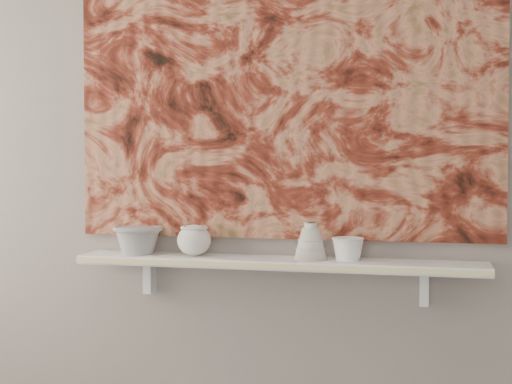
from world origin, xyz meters
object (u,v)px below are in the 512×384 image
(painting, at_px, (282,81))
(bell_vessel, at_px, (311,241))
(bowl_white, at_px, (348,249))
(bowl_grey, at_px, (138,240))
(shelf, at_px, (277,263))
(cup_cream, at_px, (194,240))

(painting, bearing_deg, bell_vessel, -34.50)
(painting, xyz_separation_m, bowl_white, (0.24, -0.08, -0.57))
(bowl_grey, height_order, bell_vessel, bell_vessel)
(bowl_grey, bearing_deg, shelf, 0.00)
(bowl_grey, xyz_separation_m, bell_vessel, (0.63, 0.00, 0.01))
(bowl_white, bearing_deg, cup_cream, 180.00)
(shelf, height_order, bowl_white, bowl_white)
(painting, height_order, bowl_grey, painting)
(painting, relative_size, bowl_grey, 8.48)
(painting, relative_size, bell_vessel, 12.08)
(bowl_white, bearing_deg, bell_vessel, 180.00)
(painting, bearing_deg, cup_cream, -164.81)
(cup_cream, distance_m, bell_vessel, 0.41)
(bell_vessel, bearing_deg, cup_cream, 180.00)
(bowl_white, bearing_deg, painting, 161.63)
(cup_cream, xyz_separation_m, bowl_white, (0.54, 0.00, -0.02))
(shelf, relative_size, bell_vessel, 11.28)
(cup_cream, bearing_deg, painting, 15.19)
(shelf, xyz_separation_m, bowl_white, (0.24, 0.00, 0.05))
(bell_vessel, xyz_separation_m, bowl_white, (0.13, 0.00, -0.02))
(painting, xyz_separation_m, cup_cream, (-0.30, -0.08, -0.56))
(painting, relative_size, cup_cream, 12.62)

